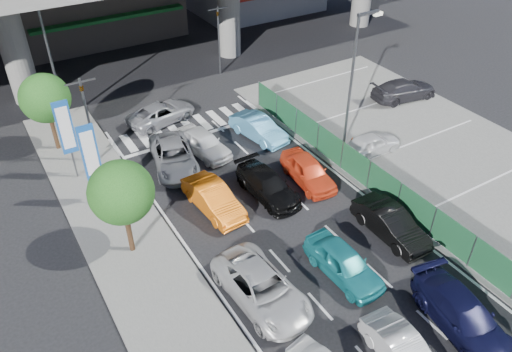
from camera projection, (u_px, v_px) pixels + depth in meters
ground at (308, 248)px, 23.01m from camera, size 120.00×120.00×0.00m
parking_lot at (441, 158)px, 29.00m from camera, size 12.00×28.00×0.06m
sidewalk_left at (133, 250)px, 22.80m from camera, size 4.00×30.00×0.12m
fence_run at (382, 185)px, 25.40m from camera, size 0.16×22.00×1.80m
traffic_light_left at (84, 100)px, 26.40m from camera, size 1.60×1.24×5.20m
traffic_light_right at (218, 23)px, 36.16m from camera, size 1.60×1.24×5.20m
street_lamp_right at (355, 71)px, 27.38m from camera, size 1.65×0.22×8.00m
street_lamp_left at (51, 49)px, 30.01m from camera, size 1.65×0.22×8.00m
signboard_near at (90, 155)px, 23.72m from camera, size 0.80×0.14×4.70m
signboard_far at (66, 130)px, 25.63m from camera, size 0.80×0.14×4.70m
tree_near at (121, 193)px, 20.85m from camera, size 2.80×2.80×4.80m
tree_far at (45, 98)px, 27.78m from camera, size 2.80×2.80×4.80m
minivan_navy_back at (463, 315)px, 19.05m from camera, size 2.69×5.01×1.38m
sedan_white_mid_left at (262, 288)px, 20.16m from camera, size 2.56×5.08×1.38m
taxi_teal_mid at (344, 263)px, 21.29m from camera, size 1.77×4.10×1.38m
hatch_black_mid_right at (391, 224)px, 23.33m from camera, size 1.49×4.19×1.37m
taxi_orange_left at (213, 199)px, 24.85m from camera, size 1.79×4.29×1.38m
sedan_black_mid at (268, 185)px, 25.84m from camera, size 1.95×4.46×1.27m
taxi_orange_right at (308, 171)px, 26.78m from camera, size 2.01×4.19×1.38m
wagon_silver_front_left at (174, 156)px, 27.95m from camera, size 3.30×5.26×1.35m
sedan_white_front_mid at (204, 143)px, 29.08m from camera, size 2.26×4.26×1.38m
kei_truck_front_right at (258, 128)px, 30.46m from camera, size 2.17×4.31×1.35m
crossing_wagon_silver at (161, 113)px, 32.09m from camera, size 4.92×3.11×1.27m
parked_sedan_white at (372, 143)px, 29.04m from camera, size 3.69×1.64×1.23m
parked_sedan_dgrey at (404, 90)px, 34.57m from camera, size 4.96×2.55×1.38m
traffic_cone at (352, 142)px, 29.71m from camera, size 0.39×0.39×0.68m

